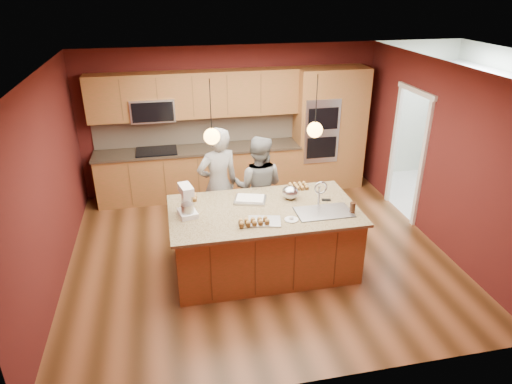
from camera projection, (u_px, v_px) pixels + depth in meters
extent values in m
plane|color=#452913|center=(258.00, 252.00, 6.89)|extent=(5.50, 5.50, 0.00)
plane|color=silver|center=(259.00, 70.00, 5.74)|extent=(5.50, 5.50, 0.00)
plane|color=#4D1715|center=(231.00, 120.00, 8.53)|extent=(5.50, 0.00, 5.50)
plane|color=#4D1715|center=(316.00, 273.00, 4.10)|extent=(5.50, 0.00, 5.50)
plane|color=#4D1715|center=(48.00, 186.00, 5.81)|extent=(0.00, 5.00, 5.00)
plane|color=#4D1715|center=(438.00, 155.00, 6.82)|extent=(0.00, 5.00, 5.00)
cube|color=olive|center=(200.00, 173.00, 8.53)|extent=(3.70, 0.60, 0.90)
cube|color=#2D251B|center=(199.00, 150.00, 8.32)|extent=(3.74, 0.64, 0.04)
cube|color=#C4AF93|center=(196.00, 129.00, 8.45)|extent=(3.70, 0.03, 0.56)
cube|color=olive|center=(195.00, 94.00, 8.02)|extent=(3.70, 0.36, 0.80)
cube|color=black|center=(157.00, 151.00, 8.16)|extent=(0.72, 0.52, 0.03)
cube|color=silver|center=(153.00, 109.00, 7.95)|extent=(0.76, 0.40, 0.40)
cube|color=olive|center=(317.00, 130.00, 8.64)|extent=(0.80, 0.60, 2.30)
cube|color=silver|center=(322.00, 132.00, 8.36)|extent=(0.66, 0.04, 1.20)
cube|color=olive|center=(349.00, 128.00, 8.76)|extent=(0.50, 0.60, 2.30)
plane|color=beige|center=(433.00, 197.00, 8.62)|extent=(2.60, 2.60, 0.00)
plane|color=beige|center=(491.00, 125.00, 8.22)|extent=(0.00, 2.70, 2.70)
cube|color=silver|center=(488.00, 93.00, 7.93)|extent=(0.35, 2.40, 0.75)
cylinder|color=black|center=(211.00, 108.00, 5.42)|extent=(0.01, 0.01, 0.70)
sphere|color=#FFA841|center=(212.00, 136.00, 5.56)|extent=(0.20, 0.20, 0.20)
cylinder|color=black|center=(316.00, 103.00, 5.66)|extent=(0.01, 0.01, 0.70)
sphere|color=#FFA841|center=(315.00, 130.00, 5.81)|extent=(0.20, 0.20, 0.20)
cube|color=olive|center=(264.00, 240.00, 6.35)|extent=(2.43, 1.32, 0.89)
cube|color=tan|center=(264.00, 210.00, 6.15)|extent=(2.53, 1.42, 0.04)
cube|color=silver|center=(323.00, 218.00, 6.09)|extent=(0.73, 0.43, 0.18)
imported|color=black|center=(218.00, 185.00, 6.91)|extent=(0.76, 0.60, 1.82)
imported|color=gray|center=(258.00, 187.00, 7.06)|extent=(0.97, 0.87, 1.64)
cube|color=white|center=(188.00, 213.00, 5.96)|extent=(0.28, 0.33, 0.07)
cube|color=white|center=(186.00, 197.00, 5.99)|extent=(0.13, 0.11, 0.29)
cube|color=white|center=(186.00, 190.00, 5.84)|extent=(0.20, 0.31, 0.11)
cylinder|color=#B9BAC1|center=(187.00, 209.00, 5.89)|extent=(0.17, 0.17, 0.15)
cube|color=silver|center=(250.00, 200.00, 6.36)|extent=(0.51, 0.44, 0.03)
cube|color=white|center=(250.00, 199.00, 6.35)|extent=(0.44, 0.37, 0.02)
cube|color=silver|center=(264.00, 221.00, 5.81)|extent=(0.47, 0.38, 0.02)
ellipsoid|color=#B9BAC1|center=(290.00, 192.00, 6.40)|extent=(0.23, 0.23, 0.20)
cylinder|color=silver|center=(291.00, 220.00, 5.85)|extent=(0.18, 0.18, 0.01)
cylinder|color=#351E10|center=(353.00, 208.00, 6.01)|extent=(0.07, 0.07, 0.15)
cube|color=black|center=(326.00, 200.00, 6.38)|extent=(0.14, 0.10, 0.01)
cube|color=white|center=(477.00, 176.00, 8.14)|extent=(0.85, 0.87, 1.10)
cube|color=white|center=(452.00, 164.00, 8.90)|extent=(0.61, 0.63, 0.91)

